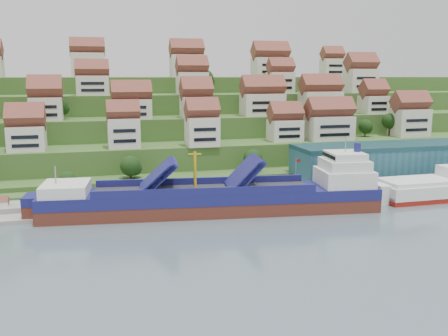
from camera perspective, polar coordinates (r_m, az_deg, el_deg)
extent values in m
plane|color=slate|center=(118.85, 1.98, -4.98)|extent=(300.00, 300.00, 0.00)
cube|color=gray|center=(138.96, 8.09, -2.32)|extent=(180.00, 14.00, 2.20)
cube|color=#2D4C1E|center=(200.57, -5.20, 1.96)|extent=(260.00, 128.00, 4.00)
cube|color=#2D4C1E|center=(204.97, -5.45, 3.13)|extent=(260.00, 118.00, 11.00)
cube|color=#2D4C1E|center=(212.40, -5.83, 4.33)|extent=(260.00, 102.00, 18.00)
cube|color=#2D4C1E|center=(219.92, -6.19, 5.45)|extent=(260.00, 86.00, 25.00)
cube|color=#2D4C1E|center=(228.55, -6.55, 6.39)|extent=(260.00, 68.00, 31.00)
cube|color=beige|center=(150.34, -21.60, 3.18)|extent=(9.96, 8.57, 6.88)
cube|color=beige|center=(148.14, -11.38, 3.94)|extent=(9.02, 7.03, 8.57)
cube|color=beige|center=(148.98, -2.51, 4.18)|extent=(9.33, 7.62, 8.59)
cube|color=beige|center=(161.97, 6.97, 4.29)|extent=(10.07, 7.73, 6.73)
cube|color=beige|center=(166.67, 11.92, 4.49)|extent=(14.78, 8.26, 7.72)
cube|color=beige|center=(184.97, 20.43, 4.89)|extent=(11.87, 8.31, 9.35)
cube|color=beige|center=(165.28, -19.64, 6.39)|extent=(9.74, 8.98, 7.13)
cube|color=beige|center=(163.76, -10.49, 6.65)|extent=(12.10, 7.90, 6.30)
cube|color=beige|center=(165.96, -3.17, 6.96)|extent=(9.81, 8.56, 6.91)
cube|color=beige|center=(174.80, 4.41, 7.23)|extent=(14.35, 8.36, 7.55)
cube|color=beige|center=(183.96, 10.95, 7.32)|extent=(14.25, 8.18, 8.10)
cube|color=beige|center=(191.75, 16.67, 6.95)|extent=(8.72, 8.04, 6.44)
cube|color=beige|center=(178.85, -14.79, 9.10)|extent=(10.83, 7.30, 6.71)
cube|color=beige|center=(182.45, -3.66, 9.63)|extent=(10.67, 7.79, 7.90)
cube|color=beige|center=(192.36, 6.46, 9.65)|extent=(9.21, 7.14, 7.99)
cube|color=beige|center=(207.70, 15.33, 9.58)|extent=(11.61, 8.47, 9.25)
cube|color=beige|center=(198.95, -15.28, 11.26)|extent=(12.20, 7.51, 9.09)
cube|color=beige|center=(201.86, -4.28, 11.54)|extent=(12.60, 8.15, 8.77)
cube|color=beige|center=(212.20, 5.32, 11.37)|extent=(14.56, 8.73, 8.04)
cube|color=beige|center=(226.53, 12.23, 11.11)|extent=(8.95, 7.05, 7.89)
ellipsoid|color=#193812|center=(144.83, 3.32, 1.09)|extent=(5.52, 5.52, 5.52)
ellipsoid|color=#193812|center=(138.29, -10.65, 0.24)|extent=(5.58, 5.58, 5.58)
ellipsoid|color=#193812|center=(178.64, 15.86, 4.59)|extent=(4.79, 4.79, 4.79)
ellipsoid|color=#193812|center=(183.46, 18.42, 5.13)|extent=(5.42, 5.42, 5.42)
ellipsoid|color=#193812|center=(185.58, 9.13, 7.92)|extent=(4.89, 4.89, 4.89)
ellipsoid|color=#193812|center=(169.86, -20.33, 6.56)|extent=(5.97, 5.97, 5.97)
ellipsoid|color=#193812|center=(168.00, -18.37, 6.73)|extent=(5.59, 5.59, 5.59)
ellipsoid|color=#193812|center=(187.33, -2.25, 10.17)|extent=(6.85, 6.85, 6.85)
ellipsoid|color=#193812|center=(196.98, 4.79, 9.93)|extent=(5.18, 5.18, 5.18)
ellipsoid|color=#193812|center=(195.96, 5.65, 9.67)|extent=(4.39, 4.39, 4.39)
ellipsoid|color=#193812|center=(131.25, -17.41, -1.39)|extent=(4.62, 4.62, 4.62)
cube|color=#255766|center=(154.68, 18.83, 0.83)|extent=(60.00, 15.00, 10.00)
cylinder|color=gray|center=(132.64, 8.19, -0.69)|extent=(0.16, 0.16, 8.00)
cube|color=maroon|center=(132.22, 8.47, 0.85)|extent=(1.20, 0.05, 0.80)
cube|color=white|center=(126.24, -23.91, -3.99)|extent=(2.40, 2.20, 2.20)
cube|color=#56251A|center=(117.62, -1.33, -4.64)|extent=(79.12, 21.28, 5.02)
cube|color=navy|center=(116.80, -1.33, -3.07)|extent=(79.14, 21.40, 2.61)
cube|color=silver|center=(117.12, -17.65, -2.27)|extent=(11.32, 12.55, 2.61)
cube|color=#262628|center=(116.28, -2.32, -2.48)|extent=(51.02, 16.14, 0.30)
cube|color=navy|center=(115.00, -7.81, -0.98)|extent=(8.78, 11.89, 6.94)
cube|color=navy|center=(116.80, 2.08, -0.70)|extent=(8.41, 11.85, 7.33)
cylinder|color=gold|center=(115.19, -3.33, -0.37)|extent=(0.78, 0.78, 9.03)
cube|color=silver|center=(123.96, 13.56, -1.05)|extent=(13.31, 12.79, 4.01)
cube|color=silver|center=(123.37, 13.62, 0.41)|extent=(11.18, 11.35, 2.51)
cube|color=silver|center=(123.03, 13.67, 1.38)|extent=(9.04, 9.92, 1.81)
cylinder|color=navy|center=(123.90, 15.00, 2.27)|extent=(1.78, 1.78, 2.21)
cube|color=maroon|center=(142.02, 22.78, -2.98)|extent=(30.41, 11.39, 2.63)
cube|color=white|center=(141.55, 22.84, -2.10)|extent=(30.41, 11.50, 3.23)
cube|color=white|center=(141.15, 22.90, -1.30)|extent=(28.89, 10.26, 1.21)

